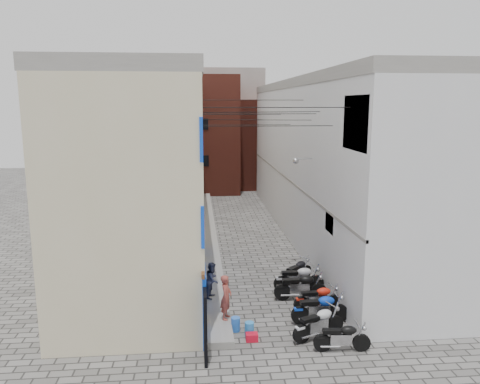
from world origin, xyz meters
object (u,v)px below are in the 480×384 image
object	(u,v)px
motorcycle_a	(342,336)
person_a	(226,297)
motorcycle_g	(298,270)
water_jug_far	(236,324)
motorcycle_f	(299,277)
person_b	(212,280)
motorcycle_b	(319,322)
motorcycle_c	(320,307)
red_crate	(252,337)
motorcycle_e	(301,285)
motorcycle_d	(318,297)
water_jug_near	(249,329)

from	to	relation	value
motorcycle_a	person_a	xyz separation A→B (m)	(-3.48, 2.10, 0.52)
motorcycle_g	water_jug_far	bearing A→B (deg)	-78.90
motorcycle_f	person_b	distance (m)	3.71
motorcycle_a	motorcycle_b	world-z (taller)	motorcycle_b
motorcycle_c	red_crate	bearing A→B (deg)	-69.43
motorcycle_e	motorcycle_f	distance (m)	0.88
person_b	motorcycle_d	bearing A→B (deg)	-86.13
motorcycle_c	water_jug_near	size ratio (longest dim) A/B	4.30
water_jug_near	water_jug_far	bearing A→B (deg)	136.96
water_jug_near	red_crate	size ratio (longest dim) A/B	1.22
motorcycle_d	motorcycle_e	distance (m)	1.14
motorcycle_f	motorcycle_d	bearing A→B (deg)	9.68
motorcycle_b	motorcycle_d	bearing A→B (deg)	142.60
motorcycle_b	water_jug_near	bearing A→B (deg)	-122.12
motorcycle_c	motorcycle_d	bearing A→B (deg)	167.08
motorcycle_b	red_crate	distance (m)	2.26
person_b	motorcycle_b	bearing A→B (deg)	-113.45
red_crate	motorcycle_a	bearing A→B (deg)	-18.85
motorcycle_g	red_crate	size ratio (longest dim) A/B	4.91
person_a	water_jug_far	size ratio (longest dim) A/B	3.28
motorcycle_e	water_jug_near	bearing A→B (deg)	-38.47
motorcycle_d	motorcycle_f	xyz separation A→B (m)	(-0.31, 1.92, 0.06)
water_jug_far	motorcycle_e	bearing A→B (deg)	40.12
motorcycle_a	red_crate	distance (m)	2.90
motorcycle_d	water_jug_near	distance (m)	3.26
person_a	water_jug_near	distance (m)	1.37
motorcycle_b	water_jug_near	distance (m)	2.31
person_b	water_jug_near	xyz separation A→B (m)	(1.12, -2.74, -0.71)
red_crate	motorcycle_c	bearing A→B (deg)	22.05
motorcycle_c	motorcycle_g	distance (m)	3.80
person_a	red_crate	xyz separation A→B (m)	(0.76, -1.17, -0.92)
motorcycle_e	water_jug_near	distance (m)	3.62
motorcycle_f	red_crate	bearing A→B (deg)	-31.19
motorcycle_a	motorcycle_d	xyz separation A→B (m)	(0.02, 2.93, 0.03)
water_jug_near	water_jug_far	size ratio (longest dim) A/B	1.00
person_b	water_jug_far	xyz separation A→B (m)	(0.70, -2.34, -0.71)
motorcycle_b	person_b	xyz separation A→B (m)	(-3.38, 3.10, 0.37)
motorcycle_b	water_jug_near	size ratio (longest dim) A/B	4.16
person_b	motorcycle_g	bearing A→B (deg)	-45.63
motorcycle_d	motorcycle_b	bearing A→B (deg)	-18.57
water_jug_far	person_b	bearing A→B (deg)	106.53
motorcycle_g	person_a	xyz separation A→B (m)	(-3.34, -3.66, 0.48)
motorcycle_a	water_jug_near	size ratio (longest dim) A/B	3.72
motorcycle_a	motorcycle_b	bearing A→B (deg)	-145.20
motorcycle_a	water_jug_near	bearing A→B (deg)	-109.22
person_b	person_a	bearing A→B (deg)	-148.82
motorcycle_b	motorcycle_e	xyz separation A→B (m)	(0.09, 3.09, 0.03)
motorcycle_g	red_crate	xyz separation A→B (m)	(-2.58, -4.83, -0.44)
red_crate	person_b	bearing A→B (deg)	110.83
motorcycle_a	motorcycle_g	bearing A→B (deg)	-173.40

